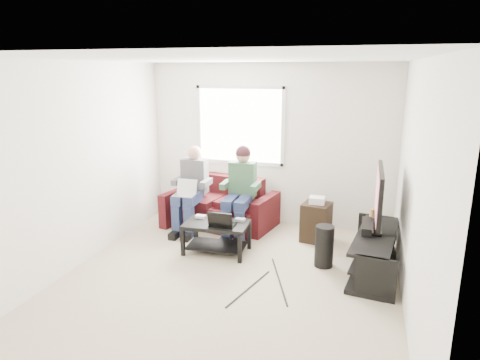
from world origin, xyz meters
name	(u,v)px	position (x,y,z in m)	size (l,w,h in m)	color
floor	(227,281)	(0.00, 0.00, 0.00)	(4.50, 4.50, 0.00)	#B4A28C
ceiling	(225,59)	(0.00, 0.00, 2.60)	(4.50, 4.50, 0.00)	white
wall_back	(270,145)	(0.00, 2.25, 1.30)	(4.50, 4.50, 0.00)	white
wall_front	(118,259)	(0.00, -2.25, 1.30)	(4.50, 4.50, 0.00)	white
wall_left	(76,166)	(-2.00, 0.00, 1.30)	(4.50, 4.50, 0.00)	white
wall_right	(415,191)	(2.00, 0.00, 1.30)	(4.50, 4.50, 0.00)	white
window	(240,126)	(-0.50, 2.23, 1.60)	(1.48, 0.04, 1.28)	white
sofa	(221,208)	(-0.70, 1.82, 0.30)	(1.83, 1.06, 0.79)	#401012
person_left	(191,185)	(-1.10, 1.54, 0.72)	(0.40, 0.71, 1.32)	navy
person_right	(240,185)	(-0.30, 1.56, 0.78)	(0.40, 0.71, 1.36)	navy
laptop_silver	(185,191)	(-1.10, 1.29, 0.69)	(0.32, 0.22, 0.24)	silver
coffee_table	(217,231)	(-0.41, 0.78, 0.32)	(0.90, 0.58, 0.44)	black
laptop_black	(223,217)	(-0.29, 0.70, 0.56)	(0.34, 0.24, 0.24)	black
controller_a	(201,217)	(-0.69, 0.90, 0.46)	(0.14, 0.09, 0.04)	silver
controller_b	(214,216)	(-0.51, 0.96, 0.46)	(0.14, 0.09, 0.04)	black
controller_c	(240,220)	(-0.11, 0.93, 0.46)	(0.14, 0.09, 0.04)	gray
tv_stand	(375,254)	(1.70, 0.80, 0.23)	(0.66, 1.57, 0.50)	black
tv	(379,196)	(1.70, 0.90, 0.96)	(0.12, 1.10, 0.81)	black
soundbar	(367,226)	(1.58, 0.90, 0.55)	(0.12, 0.50, 0.10)	black
drink_cup	(372,213)	(1.65, 1.43, 0.56)	(0.08, 0.08, 0.12)	tan
console_white	(375,262)	(1.70, 0.40, 0.30)	(0.30, 0.22, 0.06)	silver
console_grey	(375,240)	(1.70, 1.10, 0.31)	(0.34, 0.26, 0.08)	gray
console_black	(375,250)	(1.70, 0.75, 0.30)	(0.38, 0.30, 0.07)	black
subwoofer	(324,246)	(1.07, 0.76, 0.27)	(0.24, 0.24, 0.55)	black
keyboard_floor	(360,278)	(1.55, 0.52, 0.01)	(0.16, 0.47, 0.03)	black
end_table	(316,221)	(0.87, 1.60, 0.30)	(0.39, 0.39, 0.68)	black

